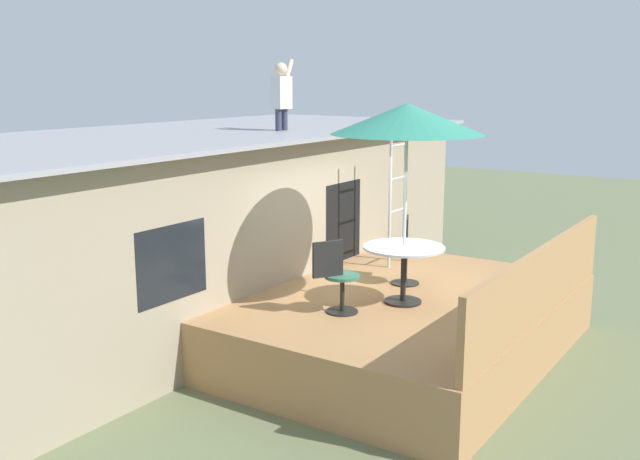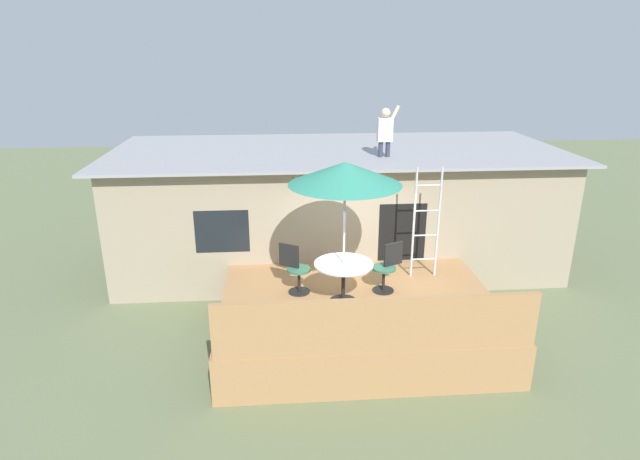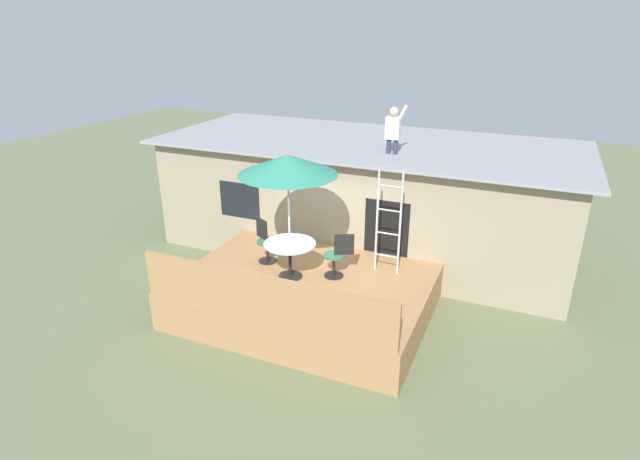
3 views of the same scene
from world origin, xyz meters
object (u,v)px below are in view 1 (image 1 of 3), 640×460
object	(u,v)px
step_ladder	(398,194)
patio_chair_left	(337,277)
person_figure	(282,91)
patio_table	(404,258)
patio_chair_right	(406,251)
patio_umbrella	(407,119)

from	to	relation	value
step_ladder	patio_chair_left	distance (m)	2.68
person_figure	patio_chair_left	bearing A→B (deg)	-131.21
patio_table	patio_chair_right	size ratio (longest dim) A/B	1.13
person_figure	patio_chair_left	size ratio (longest dim) A/B	1.21
step_ladder	patio_umbrella	bearing A→B (deg)	-149.70
patio_umbrella	step_ladder	distance (m)	2.35
patio_chair_left	patio_table	bearing A→B (deg)	-0.00
patio_table	person_figure	world-z (taller)	person_figure
person_figure	patio_chair_right	size ratio (longest dim) A/B	1.21
step_ladder	patio_chair_left	world-z (taller)	step_ladder
patio_chair_right	patio_umbrella	bearing A→B (deg)	-0.00
patio_table	patio_chair_left	bearing A→B (deg)	149.91
patio_table	person_figure	xyz separation A→B (m)	(1.22, 2.82, 2.05)
patio_umbrella	patio_table	bearing A→B (deg)	-90.00
patio_chair_left	step_ladder	bearing A→B (deg)	41.69
patio_chair_right	step_ladder	bearing A→B (deg)	-170.48
patio_chair_left	patio_chair_right	distance (m)	1.70
patio_umbrella	patio_chair_left	distance (m)	2.12
patio_umbrella	person_figure	distance (m)	3.09
patio_chair_left	patio_chair_right	xyz separation A→B (m)	(1.70, -0.07, 0.00)
person_figure	patio_chair_right	xyz separation A→B (m)	(-0.36, -2.41, -2.18)
patio_table	step_ladder	size ratio (longest dim) A/B	0.47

